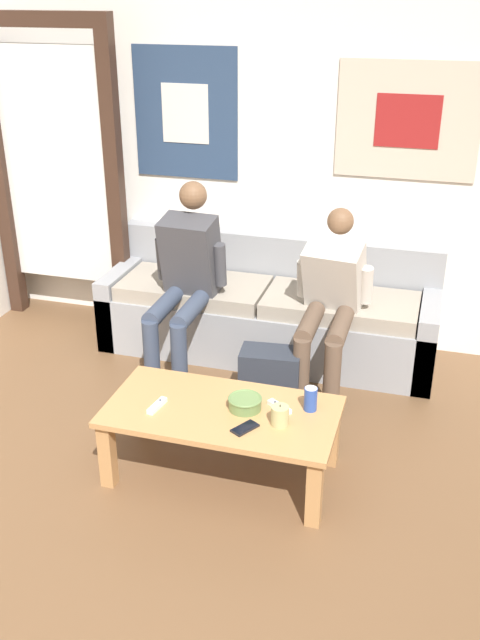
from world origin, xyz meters
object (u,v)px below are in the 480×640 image
object	(u,v)px
cell_phone	(245,428)
couch	(268,314)
backpack	(270,382)
drink_can_blue	(311,399)
person_seated_teen	(330,300)
ceramic_bowl	(245,402)
pillar_candle	(280,416)
game_controller_near_left	(157,406)
coffee_table	(222,420)
person_seated_adult	(185,277)
game_controller_near_right	(279,407)

from	to	relation	value
cell_phone	couch	bearing A→B (deg)	100.06
backpack	drink_can_blue	size ratio (longest dim) A/B	3.13
person_seated_teen	ceramic_bowl	bearing A→B (deg)	-103.67
ceramic_bowl	person_seated_teen	bearing A→B (deg)	76.33
couch	backpack	bearing A→B (deg)	-75.04
backpack	pillar_candle	world-z (taller)	pillar_candle
couch	drink_can_blue	bearing A→B (deg)	-67.35
game_controller_near_left	drink_can_blue	bearing A→B (deg)	15.00
pillar_candle	game_controller_near_left	world-z (taller)	pillar_candle
person_seated_teen	backpack	size ratio (longest dim) A/B	2.80
game_controller_near_left	person_seated_teen	bearing A→B (deg)	59.16
backpack	drink_can_blue	distance (m)	0.69
coffee_table	person_seated_teen	distance (m)	1.13
person_seated_adult	backpack	world-z (taller)	person_seated_adult
couch	game_controller_near_left	xyz separation A→B (m)	(-0.20, -1.49, 0.13)
backpack	game_controller_near_right	size ratio (longest dim) A/B	2.79
pillar_candle	game_controller_near_left	xyz separation A→B (m)	(-0.62, -0.03, -0.04)
backpack	cell_phone	distance (m)	0.83
pillar_candle	game_controller_near_right	xyz separation A→B (m)	(-0.03, 0.13, -0.04)
coffee_table	game_controller_near_left	xyz separation A→B (m)	(-0.31, -0.08, 0.08)
person_seated_adult	game_controller_near_right	xyz separation A→B (m)	(0.84, -0.95, -0.24)
ceramic_bowl	game_controller_near_left	distance (m)	0.44
person_seated_adult	coffee_table	bearing A→B (deg)	-61.23
game_controller_near_left	game_controller_near_right	world-z (taller)	same
ceramic_bowl	drink_can_blue	world-z (taller)	drink_can_blue
cell_phone	game_controller_near_left	bearing A→B (deg)	173.03
coffee_table	game_controller_near_left	bearing A→B (deg)	-166.21
coffee_table	pillar_candle	distance (m)	0.33
person_seated_teen	game_controller_near_left	bearing A→B (deg)	-120.84
coffee_table	backpack	distance (m)	0.68
backpack	game_controller_near_left	world-z (taller)	game_controller_near_left
couch	drink_can_blue	size ratio (longest dim) A/B	18.04
game_controller_near_left	cell_phone	bearing A→B (deg)	-6.97
game_controller_near_right	cell_phone	xyz separation A→B (m)	(-0.12, -0.22, -0.01)
couch	backpack	world-z (taller)	couch
couch	ceramic_bowl	distance (m)	1.40
person_seated_adult	game_controller_near_left	distance (m)	1.16
person_seated_teen	coffee_table	bearing A→B (deg)	-108.78
couch	pillar_candle	bearing A→B (deg)	-73.83
backpack	game_controller_near_right	distance (m)	0.65
backpack	game_controller_near_right	world-z (taller)	game_controller_near_right
couch	pillar_candle	xyz separation A→B (m)	(0.42, -1.46, 0.17)
person_seated_teen	game_controller_near_left	size ratio (longest dim) A/B	7.37
pillar_candle	cell_phone	world-z (taller)	pillar_candle
person_seated_teen	cell_phone	distance (m)	1.21
couch	game_controller_near_left	size ratio (longest dim) A/B	15.16
pillar_candle	drink_can_blue	world-z (taller)	drink_can_blue
cell_phone	ceramic_bowl	bearing A→B (deg)	105.79
pillar_candle	drink_can_blue	distance (m)	0.21
couch	drink_can_blue	xyz separation A→B (m)	(0.54, -1.29, 0.18)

